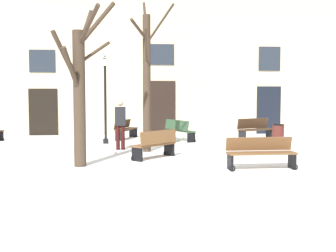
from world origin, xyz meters
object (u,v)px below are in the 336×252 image
(streetlamp, at_px, (105,90))
(bench_near_lamp, at_px, (125,129))
(bench_back_to_back_right, at_px, (255,129))
(litter_bin, at_px, (278,136))
(tree_right_of_center, at_px, (80,86))
(person_strolling, at_px, (120,121))
(bench_near_center_tree, at_px, (179,130))
(bench_facing_shops, at_px, (155,144))
(bench_by_litter_bin, at_px, (261,153))
(tree_near_facade, at_px, (147,78))

(streetlamp, height_order, bench_near_lamp, streetlamp)
(streetlamp, distance_m, bench_back_to_back_right, 6.76)
(litter_bin, height_order, bench_back_to_back_right, bench_back_to_back_right)
(streetlamp, height_order, bench_back_to_back_right, streetlamp)
(tree_right_of_center, distance_m, person_strolling, 3.85)
(bench_near_center_tree, distance_m, person_strolling, 3.84)
(bench_facing_shops, bearing_deg, streetlamp, -112.81)
(streetlamp, distance_m, person_strolling, 2.43)
(bench_back_to_back_right, bearing_deg, bench_by_litter_bin, -133.27)
(tree_near_facade, height_order, bench_near_center_tree, tree_near_facade)
(bench_by_litter_bin, bearing_deg, streetlamp, 123.04)
(litter_bin, relative_size, bench_near_center_tree, 0.46)
(person_strolling, bearing_deg, bench_facing_shops, 117.73)
(streetlamp, relative_size, bench_by_litter_bin, 1.91)
(streetlamp, relative_size, bench_near_lamp, 1.84)
(bench_near_center_tree, bearing_deg, tree_near_facade, 131.92)
(bench_facing_shops, bearing_deg, bench_near_lamp, -126.13)
(streetlamp, xyz_separation_m, bench_back_to_back_right, (6.49, 0.82, -1.71))
(litter_bin, xyz_separation_m, bench_back_to_back_right, (-0.08, 2.71, 0.04))
(bench_near_center_tree, relative_size, bench_back_to_back_right, 1.05)
(litter_bin, height_order, bench_near_center_tree, bench_near_center_tree)
(bench_back_to_back_right, relative_size, bench_facing_shops, 1.21)
(tree_near_facade, bearing_deg, streetlamp, 121.35)
(bench_by_litter_bin, bearing_deg, bench_back_to_back_right, 72.39)
(person_strolling, bearing_deg, tree_right_of_center, 75.07)
(bench_near_center_tree, bearing_deg, tree_right_of_center, 127.08)
(litter_bin, bearing_deg, person_strolling, -178.75)
(tree_near_facade, bearing_deg, person_strolling, 146.96)
(bench_near_center_tree, height_order, person_strolling, person_strolling)
(bench_by_litter_bin, distance_m, bench_facing_shops, 3.43)
(tree_right_of_center, xyz_separation_m, bench_facing_shops, (2.13, 1.28, -1.76))
(tree_right_of_center, distance_m, streetlamp, 5.56)
(bench_by_litter_bin, bearing_deg, litter_bin, 63.18)
(tree_right_of_center, height_order, bench_back_to_back_right, tree_right_of_center)
(litter_bin, distance_m, bench_by_litter_bin, 4.93)
(tree_right_of_center, relative_size, streetlamp, 1.29)
(litter_bin, relative_size, bench_facing_shops, 0.59)
(tree_near_facade, xyz_separation_m, bench_near_lamp, (-0.84, 4.49, -2.12))
(bench_by_litter_bin, bearing_deg, bench_near_center_tree, 98.64)
(tree_right_of_center, bearing_deg, bench_by_litter_bin, -9.67)
(bench_near_center_tree, height_order, bench_back_to_back_right, bench_back_to_back_right)
(person_strolling, bearing_deg, streetlamp, -71.23)
(tree_near_facade, distance_m, bench_by_litter_bin, 5.20)
(tree_right_of_center, bearing_deg, bench_back_to_back_right, 43.09)
(bench_facing_shops, bearing_deg, litter_bin, 160.74)
(litter_bin, bearing_deg, bench_back_to_back_right, 91.60)
(tree_near_facade, xyz_separation_m, bench_by_litter_bin, (2.92, -3.74, -2.13))
(streetlamp, bearing_deg, litter_bin, -16.08)
(streetlamp, height_order, bench_near_center_tree, streetlamp)
(tree_near_facade, height_order, bench_facing_shops, tree_near_facade)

